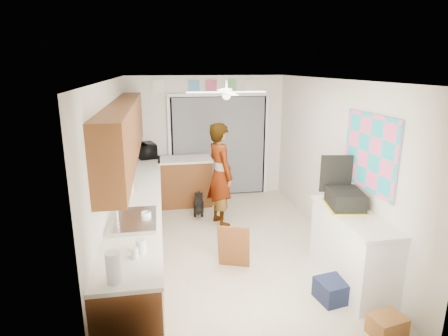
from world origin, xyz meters
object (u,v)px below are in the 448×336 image
microwave (146,151)px  suitcase (345,199)px  soap_bottle (130,183)px  paper_towel_roll (113,268)px  navy_crate (335,290)px  dog (199,204)px  cardboard_box (387,326)px  man (220,175)px  cup (146,216)px

microwave → suitcase: bearing=-157.4°
soap_bottle → paper_towel_roll: (0.03, -2.30, -0.01)m
microwave → navy_crate: size_ratio=1.22×
dog → cardboard_box: bearing=-58.7°
navy_crate → man: 2.72m
paper_towel_roll → cardboard_box: 2.81m
navy_crate → soap_bottle: bearing=147.0°
suitcase → cardboard_box: 1.53m
soap_bottle → cardboard_box: soap_bottle is taller
cup → man: bearing=57.5°
cup → dog: bearing=70.0°
microwave → man: bearing=-151.8°
suitcase → cardboard_box: suitcase is taller
navy_crate → man: (-0.97, 2.43, 0.77)m
paper_towel_roll → microwave: bearing=88.1°
suitcase → cardboard_box: (-0.07, -1.20, -0.94)m
cardboard_box → man: man is taller
microwave → suitcase: microwave is taller
soap_bottle → navy_crate: 3.03m
soap_bottle → cardboard_box: size_ratio=0.83×
cup → suitcase: (2.48, -0.03, 0.07)m
cup → suitcase: bearing=-0.6°
navy_crate → suitcase: bearing=59.3°
cardboard_box → dog: 3.91m
cup → suitcase: size_ratio=0.22×
paper_towel_roll → man: 3.47m
soap_bottle → cup: size_ratio=2.45×
cup → dog: (0.85, 2.35, -0.78)m
soap_bottle → paper_towel_roll: soap_bottle is taller
suitcase → man: size_ratio=0.29×
cardboard_box → dog: bearing=113.5°
paper_towel_roll → man: (1.41, 3.16, -0.18)m
soap_bottle → cup: soap_bottle is taller
paper_towel_roll → dog: size_ratio=0.53×
microwave → cardboard_box: (2.49, -4.38, -0.97)m
soap_bottle → dog: bearing=50.8°
cup → navy_crate: (2.16, -0.57, -0.86)m
paper_towel_roll → cup: bearing=80.3°
cup → suitcase: suitcase is taller
soap_bottle → paper_towel_roll: bearing=-89.4°
cardboard_box → man: 3.42m
cup → cardboard_box: cup is taller
soap_bottle → navy_crate: bearing=-33.0°
soap_bottle → cardboard_box: bearing=-40.0°
cardboard_box → dog: dog is taller
suitcase → cup: bearing=-170.8°
dog → man: bearing=-48.2°
man → dog: bearing=18.3°
soap_bottle → paper_towel_roll: 2.30m
suitcase → man: bearing=134.3°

